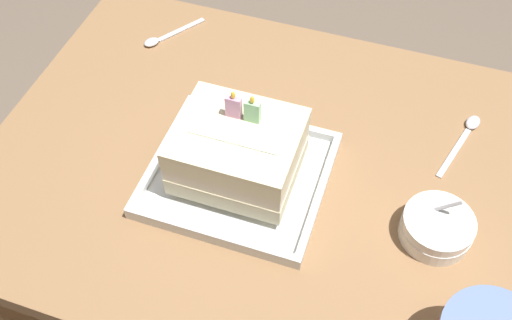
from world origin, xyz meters
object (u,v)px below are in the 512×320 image
at_px(foil_tray, 239,176).
at_px(serving_spoon_by_bowls, 160,39).
at_px(birthday_cake, 238,151).
at_px(bowl_stack, 437,228).
at_px(serving_spoon_near_tray, 468,131).

relative_size(foil_tray, serving_spoon_by_bowls, 2.26).
relative_size(foil_tray, birthday_cake, 1.51).
xyz_separation_m(foil_tray, serving_spoon_by_bowls, (-0.27, 0.28, -0.00)).
xyz_separation_m(bowl_stack, serving_spoon_by_bowls, (-0.59, 0.28, -0.02)).
relative_size(foil_tray, bowl_stack, 2.59).
height_order(foil_tray, serving_spoon_near_tray, foil_tray).
height_order(foil_tray, bowl_stack, bowl_stack).
height_order(birthday_cake, serving_spoon_near_tray, birthday_cake).
bearing_deg(serving_spoon_near_tray, foil_tray, -147.31).
distance_m(foil_tray, birthday_cake, 0.07).
height_order(foil_tray, serving_spoon_by_bowls, foil_tray).
bearing_deg(foil_tray, serving_spoon_near_tray, 32.69).
bearing_deg(serving_spoon_by_bowls, foil_tray, -45.88).
height_order(serving_spoon_near_tray, serving_spoon_by_bowls, same).
bearing_deg(birthday_cake, bowl_stack, -1.09).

